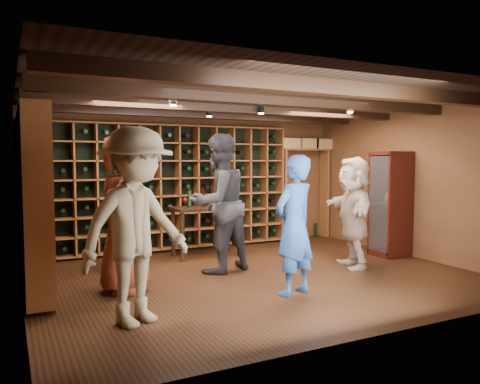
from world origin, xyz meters
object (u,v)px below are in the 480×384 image
man_grey_suit (219,203)px  guest_beige (353,212)px  guest_red_floral (124,213)px  display_cabinet (390,206)px  man_blue_shirt (294,225)px  guest_woman_black (124,215)px  tasting_table (206,212)px  guest_khaki (136,226)px

man_grey_suit → guest_beige: (1.97, -0.63, -0.16)m
man_grey_suit → guest_beige: size_ratio=1.20×
guest_red_floral → display_cabinet: bearing=-66.8°
man_blue_shirt → guest_woman_black: size_ratio=1.01×
guest_woman_black → tasting_table: 1.59m
display_cabinet → man_grey_suit: bearing=175.1°
man_grey_suit → guest_khaki: man_grey_suit is taller
display_cabinet → man_blue_shirt: (-2.73, -1.21, -0.01)m
guest_woman_black → guest_khaki: size_ratio=0.86×
man_blue_shirt → man_grey_suit: (-0.35, 1.47, 0.16)m
display_cabinet → guest_beige: 1.17m
man_blue_shirt → tasting_table: bearing=-106.3°
guest_khaki → tasting_table: guest_khaki is taller
display_cabinet → man_blue_shirt: bearing=-156.2°
guest_woman_black → tasting_table: size_ratio=1.51×
guest_woman_black → tasting_table: bearing=146.0°
display_cabinet → guest_red_floral: size_ratio=0.89×
man_grey_suit → guest_woman_black: bearing=-41.7°
guest_woman_black → guest_beige: (3.21, -1.20, -0.00)m
guest_khaki → guest_beige: (3.59, 0.99, -0.14)m
man_blue_shirt → tasting_table: size_ratio=1.51×
display_cabinet → guest_woman_black: 4.40m
man_blue_shirt → guest_beige: bearing=-171.1°
display_cabinet → guest_khaki: 4.89m
guest_woman_black → tasting_table: guest_woman_black is taller
man_blue_shirt → guest_red_floral: (-1.81, 1.05, 0.14)m
man_blue_shirt → guest_woman_black: bearing=-70.4°
tasting_table → man_blue_shirt: bearing=-87.9°
guest_red_floral → guest_woman_black: guest_red_floral is taller
guest_red_floral → guest_khaki: guest_red_floral is taller
man_grey_suit → tasting_table: bearing=-120.1°
man_blue_shirt → man_grey_suit: size_ratio=0.84×
guest_woman_black → guest_khaki: 2.23m
guest_beige → guest_khaki: bearing=-53.1°
man_blue_shirt → guest_beige: size_ratio=1.01×
man_grey_suit → tasting_table: 1.15m
guest_red_floral → tasting_table: bearing=-27.3°
guest_woman_black → tasting_table: (1.50, 0.53, -0.10)m
display_cabinet → man_grey_suit: (-3.08, 0.26, 0.15)m
guest_woman_black → display_cabinet: bearing=115.7°
man_blue_shirt → guest_khaki: 1.98m
display_cabinet → tasting_table: display_cabinet is taller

